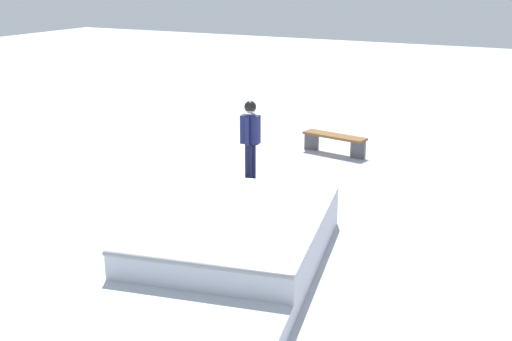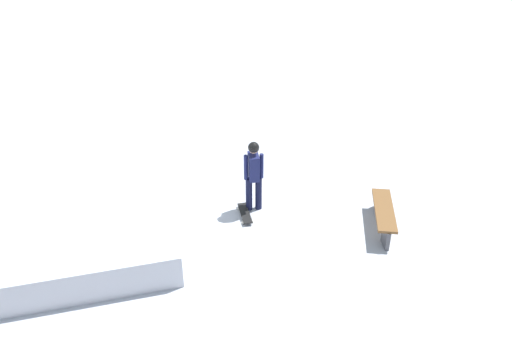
{
  "view_description": "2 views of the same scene",
  "coord_description": "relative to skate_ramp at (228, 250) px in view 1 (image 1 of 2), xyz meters",
  "views": [
    {
      "loc": [
        9.22,
        5.11,
        4.31
      ],
      "look_at": [
        -0.43,
        0.13,
        0.9
      ],
      "focal_mm": 45.09,
      "sensor_mm": 36.0,
      "label": 1
    },
    {
      "loc": [
        -1.81,
        8.86,
        6.87
      ],
      "look_at": [
        -2.35,
        -1.0,
        1.0
      ],
      "focal_mm": 36.36,
      "sensor_mm": 36.0,
      "label": 2
    }
  ],
  "objects": [
    {
      "name": "skateboard",
      "position": [
        -3.72,
        -1.4,
        -0.24
      ],
      "size": [
        0.36,
        0.82,
        0.09
      ],
      "rotation": [
        0.0,
        0.0,
        1.73
      ],
      "color": "black",
      "rests_on": "ground"
    },
    {
      "name": "skate_ramp",
      "position": [
        0.0,
        0.0,
        0.0
      ],
      "size": [
        5.81,
        3.63,
        0.74
      ],
      "rotation": [
        0.0,
        0.0,
        0.2
      ],
      "color": "silver",
      "rests_on": "ground"
    },
    {
      "name": "park_bench",
      "position": [
        -6.7,
        -0.84,
        0.04
      ],
      "size": [
        0.66,
        1.64,
        0.48
      ],
      "rotation": [
        0.0,
        0.0,
        1.4
      ],
      "color": "brown",
      "rests_on": "ground"
    },
    {
      "name": "skater",
      "position": [
        -3.93,
        -1.69,
        0.69
      ],
      "size": [
        0.44,
        0.4,
        1.73
      ],
      "rotation": [
        0.0,
        0.0,
        1.68
      ],
      "color": "black",
      "rests_on": "ground"
    },
    {
      "name": "ground_plane",
      "position": [
        -1.63,
        -0.72,
        -0.32
      ],
      "size": [
        60.0,
        60.0,
        0.0
      ],
      "primitive_type": "plane",
      "color": "#B2B7C1"
    }
  ]
}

